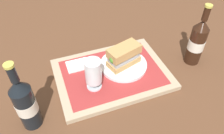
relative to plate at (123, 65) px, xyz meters
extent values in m
plane|color=brown|center=(0.06, 0.02, -0.03)|extent=(3.00, 3.00, 0.00)
cube|color=tan|center=(0.06, 0.02, -0.02)|extent=(0.44, 0.32, 0.02)
cube|color=#9E2D2D|center=(0.06, 0.02, -0.01)|extent=(0.38, 0.27, 0.00)
cylinder|color=white|center=(0.00, 0.00, 0.00)|extent=(0.19, 0.19, 0.01)
cube|color=tan|center=(0.00, 0.00, 0.02)|extent=(0.14, 0.10, 0.02)
cube|color=#9EA3A8|center=(0.00, 0.00, 0.04)|extent=(0.13, 0.09, 0.02)
cube|color=silver|center=(0.00, 0.00, 0.05)|extent=(0.12, 0.08, 0.01)
sphere|color=#47932D|center=(0.05, 0.01, 0.06)|extent=(0.04, 0.04, 0.04)
cube|color=tan|center=(0.00, 0.00, 0.07)|extent=(0.14, 0.10, 0.04)
cylinder|color=silver|center=(0.14, 0.06, 0.00)|extent=(0.06, 0.06, 0.01)
cylinder|color=silver|center=(0.14, 0.06, 0.01)|extent=(0.01, 0.01, 0.02)
cylinder|color=silver|center=(0.14, 0.06, 0.07)|extent=(0.06, 0.06, 0.09)
cylinder|color=gold|center=(0.14, 0.06, 0.05)|extent=(0.06, 0.06, 0.05)
cylinder|color=white|center=(0.14, 0.06, 0.08)|extent=(0.05, 0.05, 0.01)
cube|color=white|center=(0.17, -0.07, 0.00)|extent=(0.09, 0.07, 0.01)
cylinder|color=black|center=(0.38, 0.13, 0.05)|extent=(0.06, 0.06, 0.17)
cylinder|color=silver|center=(0.38, 0.13, 0.06)|extent=(0.07, 0.07, 0.05)
cone|color=black|center=(0.38, 0.13, 0.16)|extent=(0.06, 0.06, 0.04)
cylinder|color=black|center=(0.38, 0.13, 0.20)|extent=(0.02, 0.02, 0.05)
cylinder|color=#BFB74C|center=(0.38, 0.13, 0.23)|extent=(0.03, 0.03, 0.01)
cylinder|color=black|center=(-0.30, 0.05, 0.05)|extent=(0.06, 0.06, 0.17)
cylinder|color=silver|center=(-0.30, 0.05, 0.06)|extent=(0.07, 0.07, 0.05)
cone|color=black|center=(-0.30, 0.05, 0.16)|extent=(0.06, 0.06, 0.04)
cylinder|color=black|center=(-0.30, 0.05, 0.20)|extent=(0.02, 0.02, 0.05)
cylinder|color=#BFB74C|center=(-0.30, 0.05, 0.23)|extent=(0.03, 0.03, 0.01)
camera|label=1|loc=(0.28, 0.61, 0.62)|focal=35.92mm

